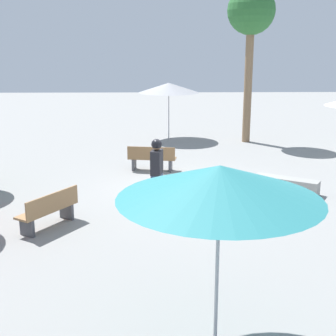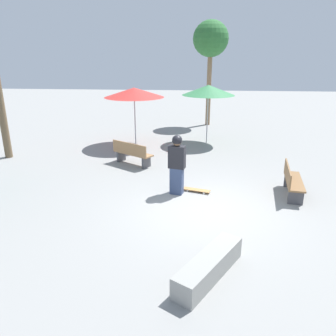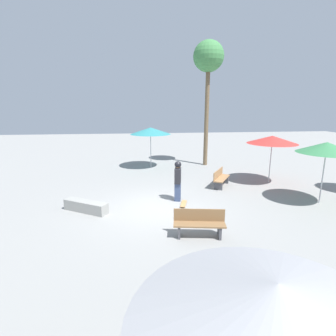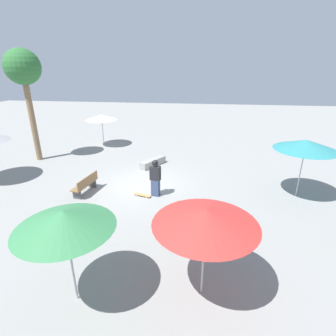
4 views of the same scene
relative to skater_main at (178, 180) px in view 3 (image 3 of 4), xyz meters
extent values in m
plane|color=gray|center=(0.94, 0.81, -0.93)|extent=(60.00, 60.00, 0.00)
cube|color=#38476B|center=(0.00, 0.00, -0.54)|extent=(0.33, 0.40, 0.78)
cube|color=#232328|center=(0.00, 0.00, 0.17)|extent=(0.35, 0.50, 0.65)
sphere|color=#8C6647|center=(0.00, 0.00, 0.62)|extent=(0.25, 0.25, 0.25)
sphere|color=black|center=(0.00, 0.00, 0.65)|extent=(0.29, 0.29, 0.29)
cube|color=#B7844C|center=(-0.16, 0.57, -0.87)|extent=(0.41, 0.82, 0.02)
cylinder|color=silver|center=(-0.17, 0.84, -0.91)|extent=(0.04, 0.06, 0.05)
cylinder|color=silver|center=(-0.01, 0.79, -0.91)|extent=(0.04, 0.06, 0.05)
cylinder|color=silver|center=(-0.31, 0.36, -0.91)|extent=(0.04, 0.06, 0.05)
cylinder|color=silver|center=(-0.15, 0.31, -0.91)|extent=(0.04, 0.06, 0.05)
cube|color=gray|center=(3.71, 0.82, -0.72)|extent=(1.80, 1.32, 0.42)
cube|color=#47474C|center=(-0.78, 3.42, -0.73)|extent=(0.14, 0.40, 0.40)
cube|color=#47474C|center=(0.45, 3.22, -0.73)|extent=(0.14, 0.40, 0.40)
cube|color=olive|center=(-0.16, 3.32, -0.51)|extent=(1.65, 0.69, 0.05)
cube|color=olive|center=(-0.20, 3.12, -0.28)|extent=(1.59, 0.30, 0.40)
cube|color=#47474C|center=(-2.87, -2.27, -0.73)|extent=(0.38, 0.28, 0.40)
cube|color=#47474C|center=(-2.20, -1.22, -0.73)|extent=(0.38, 0.28, 0.40)
cube|color=#9E754C|center=(-2.53, -1.74, -0.51)|extent=(1.23, 1.58, 0.05)
cube|color=#9E754C|center=(-2.36, -1.85, -0.28)|extent=(0.90, 1.37, 0.40)
cylinder|color=#B7B7BC|center=(0.80, -6.39, 0.31)|extent=(0.05, 0.05, 2.49)
cone|color=teal|center=(0.80, -6.39, 1.50)|extent=(2.63, 2.63, 0.44)
cylinder|color=#B7B7BC|center=(-5.89, 1.00, 0.28)|extent=(0.05, 0.05, 2.42)
cone|color=#387F4C|center=(-5.89, 1.00, 1.42)|extent=(2.30, 2.30, 0.44)
cone|color=#99999E|center=(0.53, 8.81, 1.37)|extent=(2.68, 2.68, 0.43)
cylinder|color=#B7B7BC|center=(-5.27, -2.15, 0.24)|extent=(0.05, 0.05, 2.35)
cone|color=red|center=(-5.27, -2.15, 1.36)|extent=(2.55, 2.55, 0.40)
cylinder|color=brown|center=(-2.98, -6.78, 2.46)|extent=(0.28, 0.28, 6.78)
sphere|color=#428447|center=(-2.98, -6.78, 6.14)|extent=(1.96, 1.96, 1.96)
camera|label=1|loc=(0.03, -11.98, 3.15)|focal=50.00mm
camera|label=2|loc=(8.73, 0.50, 2.88)|focal=35.00mm
camera|label=3|loc=(1.67, 10.60, 3.04)|focal=28.00mm
camera|label=4|loc=(-10.58, -1.96, 4.66)|focal=28.00mm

